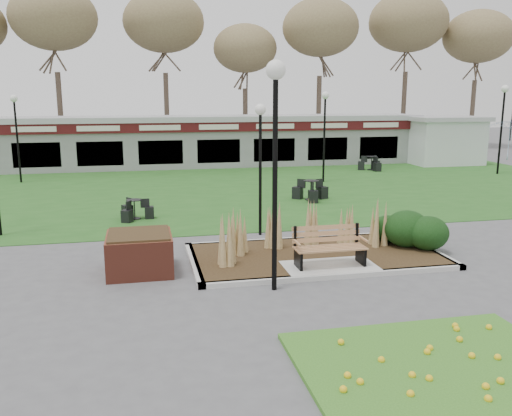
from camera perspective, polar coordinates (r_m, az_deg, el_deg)
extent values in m
plane|color=#515154|center=(12.93, 7.98, -6.76)|extent=(100.00, 100.00, 0.00)
cube|color=#23561B|center=(24.22, -1.71, 2.13)|extent=(34.00, 16.00, 0.02)
cube|color=#346B1E|center=(9.07, 18.28, -15.41)|extent=(4.20, 3.00, 0.08)
cube|color=black|center=(13.99, 6.31, -5.01)|extent=(6.22, 3.22, 0.12)
cube|color=#B7B7B2|center=(12.54, 8.63, -7.08)|extent=(6.40, 0.18, 0.12)
cube|color=#B7B7B2|center=(15.46, 4.44, -3.33)|extent=(6.40, 0.18, 0.12)
cube|color=#B7B7B2|center=(13.37, -6.52, -5.82)|extent=(0.18, 3.40, 0.12)
cube|color=#B7B7B2|center=(15.23, 17.52, -4.10)|extent=(0.18, 3.40, 0.12)
cube|color=#B7B7B2|center=(13.04, 7.76, -6.29)|extent=(2.20, 1.20, 0.13)
cone|color=#A18A50|center=(13.73, -1.71, -2.51)|extent=(0.36, 0.36, 1.15)
cone|color=#A18A50|center=(14.32, 1.94, -1.92)|extent=(0.36, 0.36, 1.15)
cone|color=#A18A50|center=(14.80, 5.89, -1.52)|extent=(0.36, 0.36, 1.15)
cone|color=#A18A50|center=(14.92, 9.42, -1.51)|extent=(0.36, 0.36, 1.15)
cone|color=#A18A50|center=(14.87, 12.85, -1.69)|extent=(0.36, 0.36, 1.15)
cone|color=#A18A50|center=(12.89, -3.26, -3.49)|extent=(0.36, 0.36, 1.15)
ellipsoid|color=black|center=(15.02, 15.58, -2.12)|extent=(1.21, 1.10, 0.99)
ellipsoid|color=black|center=(14.88, 17.65, -2.54)|extent=(1.10, 1.00, 0.90)
ellipsoid|color=black|center=(15.61, 15.70, -1.83)|extent=(1.06, 0.96, 0.86)
ellipsoid|color=black|center=(15.35, 13.71, -2.15)|extent=(0.92, 0.84, 0.76)
cube|color=#AB774D|center=(12.90, 7.82, -4.20)|extent=(1.70, 0.57, 0.04)
cube|color=#AB774D|center=(13.10, 7.40, -2.66)|extent=(1.70, 0.13, 0.44)
cube|color=black|center=(12.72, 4.47, -5.38)|extent=(0.06, 0.55, 0.42)
cube|color=black|center=(13.24, 10.99, -4.88)|extent=(0.06, 0.55, 0.42)
cube|color=black|center=(12.87, 4.13, -3.00)|extent=(0.06, 0.06, 0.50)
cube|color=black|center=(13.38, 10.57, -2.60)|extent=(0.06, 0.06, 0.50)
cube|color=#AB774D|center=(12.58, 4.35, -3.68)|extent=(0.05, 0.50, 0.04)
cube|color=#AB774D|center=(13.13, 11.25, -3.22)|extent=(0.05, 0.50, 0.04)
cube|color=brown|center=(13.01, -12.15, -4.72)|extent=(1.50, 1.50, 0.90)
cube|color=black|center=(12.89, -12.24, -2.71)|extent=(1.40, 1.40, 0.06)
cube|color=gray|center=(31.90, -4.33, 6.79)|extent=(24.00, 3.00, 2.60)
cube|color=#4A1012|center=(30.29, -3.96, 8.52)|extent=(24.00, 0.18, 0.55)
cube|color=#B3B3B7|center=(31.81, -4.37, 9.40)|extent=(24.60, 3.40, 0.30)
cube|color=silver|center=(30.18, -3.93, 8.51)|extent=(22.00, 0.02, 0.28)
cube|color=black|center=(30.50, -3.95, 6.00)|extent=(22.00, 0.10, 1.30)
cube|color=silver|center=(34.55, 19.10, 6.57)|extent=(4.00, 3.00, 2.60)
cube|color=#B3B3B7|center=(34.46, 19.26, 8.88)|extent=(4.40, 3.40, 0.25)
cylinder|color=#47382B|center=(39.80, -19.10, 9.05)|extent=(0.36, 0.36, 5.17)
ellipsoid|color=brown|center=(40.00, -19.69, 17.37)|extent=(5.24, 5.24, 3.93)
cylinder|color=#47382B|center=(39.54, -10.33, 9.48)|extent=(0.36, 0.36, 5.17)
ellipsoid|color=brown|center=(39.74, -10.66, 17.87)|extent=(5.24, 5.24, 3.93)
cylinder|color=#47382B|center=(40.18, -1.63, 9.70)|extent=(0.36, 0.36, 5.17)
ellipsoid|color=brown|center=(40.38, -1.68, 17.97)|extent=(5.24, 5.24, 3.93)
cylinder|color=#47382B|center=(41.69, 6.63, 9.71)|extent=(0.36, 0.36, 5.17)
ellipsoid|color=brown|center=(41.88, 6.83, 17.67)|extent=(5.24, 5.24, 3.93)
cylinder|color=#47382B|center=(43.97, 14.16, 9.54)|extent=(0.36, 0.36, 5.17)
ellipsoid|color=brown|center=(44.15, 14.56, 17.08)|extent=(5.24, 5.24, 3.93)
cylinder|color=#47382B|center=(46.91, 20.85, 9.26)|extent=(0.36, 0.36, 5.17)
ellipsoid|color=brown|center=(47.08, 21.39, 16.32)|extent=(5.24, 5.24, 3.93)
cylinder|color=black|center=(11.18, 2.00, 2.07)|extent=(0.11, 0.11, 4.40)
sphere|color=white|center=(11.03, 2.09, 14.33)|extent=(0.40, 0.40, 0.40)
cylinder|color=black|center=(15.83, 0.45, 3.40)|extent=(0.09, 0.09, 3.55)
sphere|color=white|center=(15.66, 0.46, 10.34)|extent=(0.32, 0.32, 0.32)
cylinder|color=black|center=(25.84, 7.19, 7.00)|extent=(0.10, 0.10, 3.91)
sphere|color=white|center=(25.75, 7.31, 11.69)|extent=(0.35, 0.35, 0.35)
cylinder|color=black|center=(30.95, 24.38, 7.13)|extent=(0.11, 0.11, 4.22)
sphere|color=white|center=(30.89, 24.74, 11.33)|extent=(0.38, 0.38, 0.38)
cylinder|color=black|center=(27.80, -23.79, 6.29)|extent=(0.09, 0.09, 3.77)
sphere|color=white|center=(27.72, -24.15, 10.48)|extent=(0.34, 0.34, 0.34)
cylinder|color=black|center=(18.56, -12.63, -1.09)|extent=(0.39, 0.39, 0.03)
cylinder|color=black|center=(18.50, -12.67, -0.15)|extent=(0.04, 0.04, 0.63)
cylinder|color=black|center=(18.44, -12.72, 0.83)|extent=(0.53, 0.53, 0.02)
cube|color=black|center=(18.53, -11.16, -0.46)|extent=(0.30, 0.30, 0.40)
cube|color=black|center=(18.94, -13.38, -0.29)|extent=(0.41, 0.41, 0.40)
cube|color=black|center=(18.12, -13.42, -0.83)|extent=(0.41, 0.41, 0.40)
cylinder|color=black|center=(21.51, 5.79, 0.90)|extent=(0.46, 0.46, 0.03)
cylinder|color=black|center=(21.44, 5.81, 1.87)|extent=(0.05, 0.05, 0.75)
cylinder|color=black|center=(21.38, 5.83, 2.88)|extent=(0.62, 0.62, 0.03)
cube|color=black|center=(21.82, 6.98, 1.63)|extent=(0.45, 0.45, 0.48)
cube|color=black|center=(21.68, 4.40, 1.62)|extent=(0.50, 0.50, 0.48)
cube|color=black|center=(20.91, 6.02, 1.21)|extent=(0.41, 0.41, 0.48)
cylinder|color=black|center=(30.58, 12.03, 3.96)|extent=(0.44, 0.44, 0.03)
cylinder|color=black|center=(30.53, 12.06, 4.63)|extent=(0.05, 0.05, 0.72)
cylinder|color=black|center=(30.49, 12.09, 5.32)|extent=(0.60, 0.60, 0.03)
cube|color=black|center=(31.05, 12.50, 4.46)|extent=(0.48, 0.48, 0.46)
cube|color=black|center=(30.52, 11.01, 4.40)|extent=(0.44, 0.44, 0.46)
cube|color=black|center=(30.10, 12.63, 4.23)|extent=(0.40, 0.40, 0.46)
cylinder|color=black|center=(30.85, 25.05, 5.17)|extent=(0.06, 0.06, 2.20)
imported|color=#3165AD|center=(30.79, 25.16, 6.51)|extent=(2.72, 2.76, 2.10)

